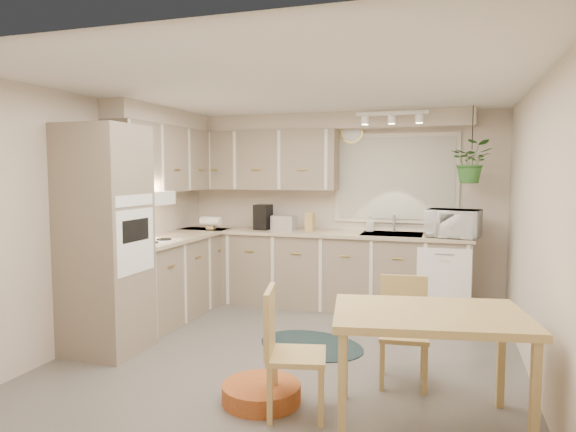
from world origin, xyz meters
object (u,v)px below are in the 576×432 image
Objects in this scene: chair_left at (297,352)px; pet_bed at (261,393)px; chair_back at (404,332)px; microwave at (453,220)px; braided_rug at (311,345)px; dining_table at (428,369)px.

chair_left is 1.52× the size of pet_bed.
chair_back is 1.47× the size of microwave.
braided_rug is 1.86× the size of pet_bed.
microwave is (0.36, 2.00, 0.71)m from chair_back.
chair_back is 1.45× the size of pet_bed.
braided_rug is (-0.27, 1.39, -0.44)m from chair_left.
dining_table is at bearing -82.17° from microwave.
chair_back is at bearing 33.80° from pet_bed.
dining_table is at bearing 83.81° from chair_left.
chair_left reaches higher than chair_back.
chair_left is 1.55× the size of microwave.
pet_bed is (-0.30, 0.10, -0.37)m from chair_left.
dining_table is 1.14× the size of braided_rug.
chair_left reaches higher than dining_table.
braided_rug is at bearing 88.70° from pet_bed.
chair_left is 0.82× the size of braided_rug.
chair_left is at bearing -19.11° from pet_bed.
pet_bed is at bearing 27.85° from chair_back.
dining_table is 2.15× the size of microwave.
chair_back is at bearing 125.70° from chair_left.
dining_table is 1.39× the size of chair_left.
dining_table is 1.46× the size of chair_back.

